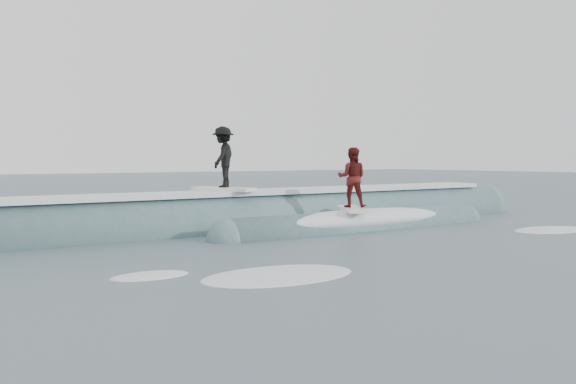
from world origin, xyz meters
TOP-DOWN VIEW (x-y plane):
  - ground at (0.00, 0.00)m, footprint 160.00×160.00m
  - breaking_wave at (0.31, 6.56)m, footprint 22.12×3.85m
  - surfer_black at (-1.58, 6.93)m, footprint 1.27×2.06m
  - surfer_red at (1.40, 4.73)m, footprint 1.46×2.01m
  - whitewater at (1.32, -0.08)m, footprint 14.75×5.82m
  - far_swells at (-1.59, 17.65)m, footprint 40.86×8.65m

SIDE VIEW (x-z plane):
  - ground at x=0.00m, z-range 0.00..0.00m
  - whitewater at x=1.32m, z-range -0.05..0.05m
  - far_swells at x=-1.59m, z-range -0.40..0.40m
  - breaking_wave at x=0.31m, z-range -1.03..1.11m
  - surfer_red at x=1.40m, z-range 0.52..2.34m
  - surfer_black at x=-1.58m, z-range 1.12..2.97m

